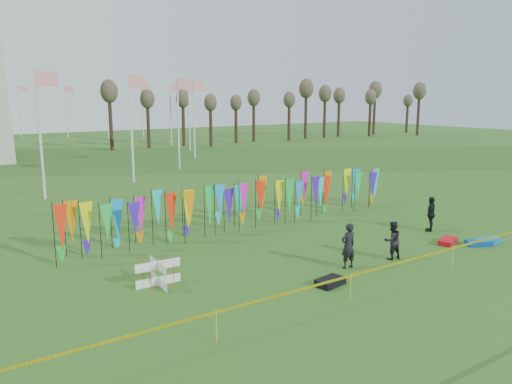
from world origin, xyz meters
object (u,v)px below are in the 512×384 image
box_kite (158,273)px  person_mid (392,240)px  kite_bag_blue (479,243)px  kite_bag_red (448,241)px  person_right (431,214)px  kite_bag_teal (488,241)px  person_left (348,246)px  kite_bag_black (330,282)px

box_kite → person_mid: bearing=-15.6°
person_mid → kite_bag_blue: person_mid is taller
person_mid → kite_bag_red: 3.71m
person_right → kite_bag_teal: (0.37, -2.69, -0.72)m
box_kite → kite_bag_red: box_kite is taller
box_kite → kite_bag_teal: bearing=-13.6°
box_kite → person_mid: size_ratio=0.58×
box_kite → person_left: 6.94m
box_kite → person_left: person_left is taller
box_kite → person_right: (13.44, -0.64, 0.38)m
box_kite → person_left: size_ratio=0.52×
person_left → person_right: person_left is taller
person_right → person_mid: bearing=-10.9°
kite_bag_blue → kite_bag_red: kite_bag_red is taller
kite_bag_blue → kite_bag_teal: kite_bag_teal is taller
kite_bag_red → person_right: bearing=58.4°
person_mid → kite_bag_blue: 4.62m
kite_bag_black → person_left: bearing=28.9°
person_mid → kite_bag_blue: size_ratio=1.48×
box_kite → person_right: size_ratio=0.54×
kite_bag_red → kite_bag_teal: (1.45, -0.95, 0.00)m
person_mid → box_kite: bearing=-5.8°
person_left → kite_bag_teal: size_ratio=1.44×
person_mid → kite_bag_red: (3.66, 0.05, -0.65)m
box_kite → kite_bag_black: bearing=-33.2°
person_mid → kite_bag_black: 3.98m
kite_bag_blue → kite_bag_black: (-8.35, 0.13, 0.01)m
box_kite → kite_bag_teal: box_kite is taller
person_left → box_kite: bearing=-15.5°
person_right → person_left: bearing=-18.7°
person_left → kite_bag_blue: 6.78m
person_mid → person_right: 5.06m
person_right → kite_bag_black: 8.98m
kite_bag_red → kite_bag_black: 7.56m
person_mid → kite_bag_teal: (5.10, -0.90, -0.65)m
person_right → kite_bag_red: 2.17m
kite_bag_black → kite_bag_teal: bearing=-1.0°
box_kite → person_left: bearing=-18.8°
box_kite → kite_bag_black: size_ratio=0.87×
person_right → kite_bag_black: person_right is taller
person_mid → kite_bag_red: person_mid is taller
kite_bag_black → kite_bag_teal: kite_bag_black is taller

